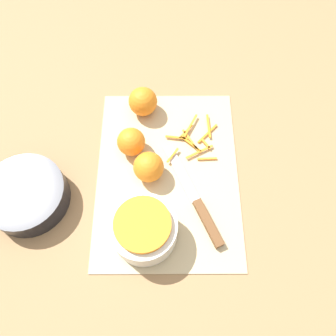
{
  "coord_description": "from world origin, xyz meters",
  "views": [
    {
      "loc": [
        -0.32,
        0.0,
        0.72
      ],
      "look_at": [
        0.0,
        0.0,
        0.04
      ],
      "focal_mm": 35.0,
      "sensor_mm": 36.0,
      "label": 1
    }
  ],
  "objects_px": {
    "bowl_speckled": "(144,229)",
    "knife": "(202,211)",
    "bowl_dark": "(27,195)",
    "orange_left": "(132,142)",
    "orange_back": "(149,168)",
    "orange_right": "(143,101)"
  },
  "relations": [
    {
      "from": "knife",
      "to": "orange_left",
      "type": "height_order",
      "value": "orange_left"
    },
    {
      "from": "bowl_speckled",
      "to": "orange_back",
      "type": "relative_size",
      "value": 1.99
    },
    {
      "from": "bowl_speckled",
      "to": "knife",
      "type": "distance_m",
      "value": 0.14
    },
    {
      "from": "bowl_dark",
      "to": "orange_right",
      "type": "height_order",
      "value": "orange_right"
    },
    {
      "from": "knife",
      "to": "orange_back",
      "type": "distance_m",
      "value": 0.16
    },
    {
      "from": "bowl_dark",
      "to": "orange_back",
      "type": "distance_m",
      "value": 0.28
    },
    {
      "from": "orange_right",
      "to": "orange_back",
      "type": "relative_size",
      "value": 1.03
    },
    {
      "from": "bowl_speckled",
      "to": "orange_right",
      "type": "xyz_separation_m",
      "value": [
        0.33,
        0.01,
        -0.01
      ]
    },
    {
      "from": "bowl_speckled",
      "to": "orange_left",
      "type": "relative_size",
      "value": 2.08
    },
    {
      "from": "bowl_dark",
      "to": "orange_right",
      "type": "bearing_deg",
      "value": -45.92
    },
    {
      "from": "bowl_speckled",
      "to": "knife",
      "type": "bearing_deg",
      "value": -68.1
    },
    {
      "from": "bowl_speckled",
      "to": "orange_back",
      "type": "bearing_deg",
      "value": -2.58
    },
    {
      "from": "bowl_speckled",
      "to": "orange_back",
      "type": "height_order",
      "value": "bowl_speckled"
    },
    {
      "from": "bowl_speckled",
      "to": "orange_left",
      "type": "bearing_deg",
      "value": 9.7
    },
    {
      "from": "orange_left",
      "to": "orange_back",
      "type": "relative_size",
      "value": 0.95
    },
    {
      "from": "knife",
      "to": "bowl_dark",
      "type": "bearing_deg",
      "value": 60.88
    },
    {
      "from": "bowl_speckled",
      "to": "orange_back",
      "type": "distance_m",
      "value": 0.14
    },
    {
      "from": "bowl_speckled",
      "to": "orange_left",
      "type": "distance_m",
      "value": 0.22
    },
    {
      "from": "bowl_speckled",
      "to": "knife",
      "type": "xyz_separation_m",
      "value": [
        0.05,
        -0.13,
        -0.04
      ]
    },
    {
      "from": "knife",
      "to": "orange_right",
      "type": "height_order",
      "value": "orange_right"
    },
    {
      "from": "orange_right",
      "to": "orange_left",
      "type": "bearing_deg",
      "value": 167.94
    },
    {
      "from": "bowl_dark",
      "to": "orange_back",
      "type": "bearing_deg",
      "value": -77.57
    }
  ]
}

